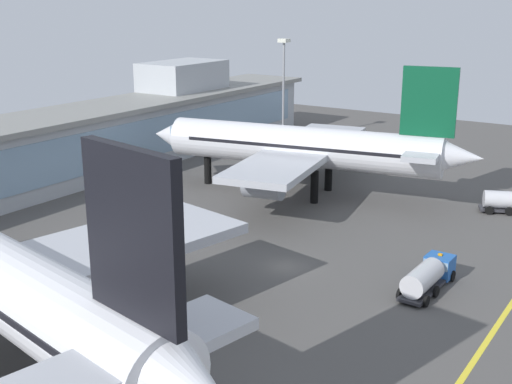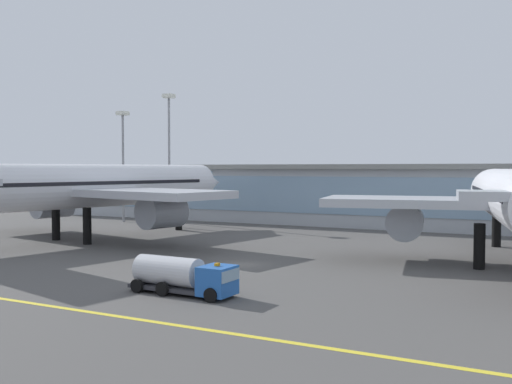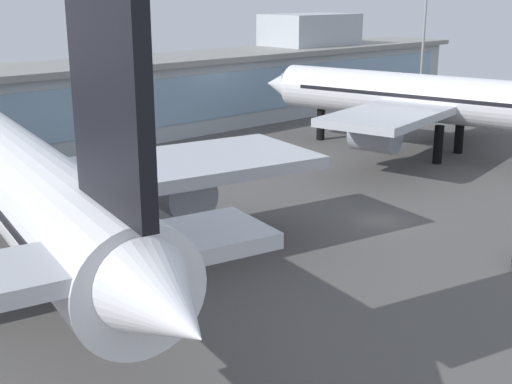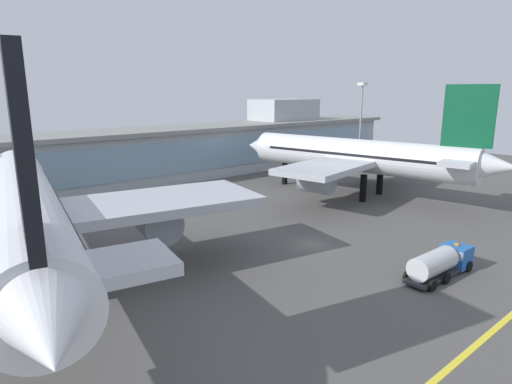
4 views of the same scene
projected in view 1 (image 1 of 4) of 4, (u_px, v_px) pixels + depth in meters
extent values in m
plane|color=#514F4C|center=(286.00, 267.00, 70.08)|extent=(194.64, 194.64, 0.00)
cube|color=yellow|center=(501.00, 321.00, 58.44)|extent=(155.71, 0.50, 0.01)
cube|color=#ADB2B7|center=(5.00, 164.00, 92.91)|extent=(139.03, 12.00, 9.76)
cube|color=#84A3BC|center=(33.00, 167.00, 89.57)|extent=(133.47, 0.20, 6.25)
cube|color=gray|center=(1.00, 127.00, 91.43)|extent=(142.03, 14.00, 0.80)
cube|color=#ADB2B7|center=(183.00, 78.00, 125.17)|extent=(16.00, 10.00, 6.00)
cylinder|color=black|center=(62.00, 333.00, 51.39)|extent=(1.10, 1.10, 4.78)
cylinder|color=#999EA8|center=(120.00, 261.00, 60.23)|extent=(5.18, 6.28, 4.18)
cube|color=black|center=(133.00, 236.00, 34.94)|extent=(2.19, 7.72, 9.55)
cube|color=#B7BAC1|center=(139.00, 352.00, 36.87)|extent=(14.83, 7.37, 0.76)
cylinder|color=black|center=(314.00, 187.00, 91.44)|extent=(1.10, 1.10, 4.49)
cylinder|color=black|center=(328.00, 175.00, 97.41)|extent=(1.10, 1.10, 4.49)
cylinder|color=black|center=(208.00, 169.00, 101.05)|extent=(1.10, 1.10, 4.49)
cylinder|color=silver|center=(301.00, 146.00, 94.24)|extent=(12.91, 39.49, 5.61)
cone|color=silver|center=(170.00, 135.00, 102.07)|extent=(6.19, 5.97, 5.33)
cone|color=silver|center=(459.00, 157.00, 86.20)|extent=(5.85, 6.97, 4.77)
cube|color=#84A3BC|center=(188.00, 130.00, 100.59)|extent=(4.88, 4.65, 1.68)
cube|color=black|center=(301.00, 143.00, 94.12)|extent=(11.78, 33.36, 0.45)
cube|color=#B7BAC1|center=(301.00, 151.00, 94.44)|extent=(39.04, 16.40, 0.90)
cylinder|color=#999EA8|center=(264.00, 184.00, 86.16)|extent=(4.82, 5.74, 3.93)
cylinder|color=#999EA8|center=(314.00, 150.00, 105.00)|extent=(4.82, 5.74, 3.93)
cube|color=#0C4C2D|center=(429.00, 102.00, 85.86)|extent=(1.99, 7.05, 8.98)
cube|color=#B7BAC1|center=(426.00, 151.00, 87.67)|extent=(12.74, 6.52, 0.72)
cylinder|color=black|center=(427.00, 270.00, 67.89)|extent=(1.11, 0.33, 1.10)
cylinder|color=black|center=(452.00, 276.00, 66.46)|extent=(1.11, 0.33, 1.10)
cylinder|color=black|center=(410.00, 285.00, 64.34)|extent=(1.11, 0.33, 1.10)
cylinder|color=black|center=(436.00, 292.00, 62.91)|extent=(1.11, 0.33, 1.10)
cylinder|color=black|center=(400.00, 294.00, 62.36)|extent=(1.11, 0.33, 1.10)
cylinder|color=black|center=(426.00, 301.00, 60.93)|extent=(1.11, 0.33, 1.10)
cube|color=#2D2D33|center=(424.00, 289.00, 63.80)|extent=(7.62, 2.53, 0.30)
cube|color=#235BB2|center=(439.00, 266.00, 66.72)|extent=(2.40, 2.66, 2.20)
cube|color=#84A3BC|center=(440.00, 261.00, 66.59)|extent=(2.49, 2.56, 0.88)
cylinder|color=silver|center=(422.00, 278.00, 63.01)|extent=(5.64, 2.44, 2.30)
cube|color=orange|center=(440.00, 255.00, 66.38)|extent=(0.30, 0.40, 0.20)
cylinder|color=black|center=(506.00, 206.00, 88.87)|extent=(0.70, 1.13, 1.10)
cylinder|color=black|center=(510.00, 212.00, 86.42)|extent=(0.70, 1.13, 1.10)
cylinder|color=black|center=(486.00, 205.00, 89.32)|extent=(0.70, 1.13, 1.10)
cylinder|color=black|center=(489.00, 211.00, 86.87)|extent=(0.70, 1.13, 1.10)
cube|color=#2D2D33|center=(509.00, 209.00, 87.64)|extent=(5.09, 7.88, 0.30)
cylinder|color=silver|center=(506.00, 200.00, 87.37)|extent=(4.28, 6.04, 2.30)
cylinder|color=gray|center=(283.00, 93.00, 128.70)|extent=(0.44, 0.44, 19.08)
cube|color=silver|center=(284.00, 41.00, 125.92)|extent=(1.80, 1.80, 0.70)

